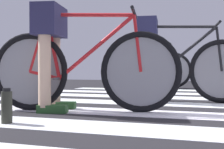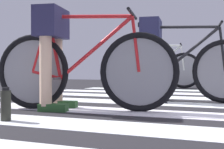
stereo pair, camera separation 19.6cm
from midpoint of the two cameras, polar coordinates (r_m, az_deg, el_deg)
ground at (r=3.49m, az=17.92°, el=-5.53°), size 18.00×14.00×0.02m
crosswalk_markings at (r=3.46m, az=19.16°, el=-5.40°), size 5.38×5.03×0.00m
bicycle_1_of_4 at (r=2.89m, az=-3.41°, el=1.02°), size 1.72×0.55×0.93m
cyclist_1_of_4 at (r=3.00m, az=-9.19°, el=5.51°), size 0.38×0.45×0.96m
bicycle_2_of_4 at (r=3.72m, az=13.35°, el=0.99°), size 1.73×0.52×0.93m
cyclist_2_of_4 at (r=3.74m, az=8.58°, el=4.73°), size 0.36×0.44×0.97m
bicycle_4_of_4 at (r=6.51m, az=9.19°, el=0.98°), size 1.73×0.52×0.93m
cyclist_4_of_4 at (r=6.55m, az=6.49°, el=3.33°), size 0.36×0.44×1.01m
water_bottle at (r=2.39m, az=-16.85°, el=-5.39°), size 0.08×0.08×0.25m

